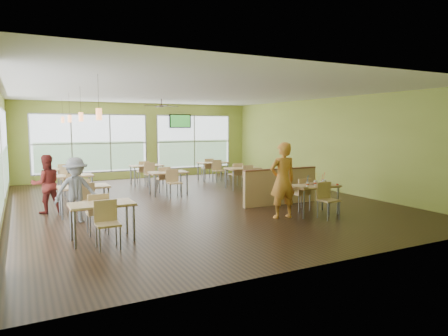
{
  "coord_description": "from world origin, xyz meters",
  "views": [
    {
      "loc": [
        -4.54,
        -10.83,
        2.23
      ],
      "look_at": [
        0.58,
        -0.78,
        1.04
      ],
      "focal_mm": 32.0,
      "sensor_mm": 36.0,
      "label": 1
    }
  ],
  "objects": [
    {
      "name": "patron_maroon",
      "position": [
        -4.01,
        0.26,
        0.75
      ],
      "size": [
        0.82,
        0.69,
        1.5
      ],
      "primitive_type": "imported",
      "rotation": [
        0.0,
        0.0,
        3.32
      ],
      "color": "maroon",
      "rests_on": "floor"
    },
    {
      "name": "ceiling_fan",
      "position": [
        -0.0,
        3.0,
        2.95
      ],
      "size": [
        1.25,
        1.25,
        0.29
      ],
      "color": "#2D2119",
      "rests_on": "ceiling"
    },
    {
      "name": "cup_yellow",
      "position": [
        1.96,
        -3.11,
        0.82
      ],
      "size": [
        0.1,
        0.1,
        0.35
      ],
      "color": "white",
      "rests_on": "main_table"
    },
    {
      "name": "main_table",
      "position": [
        2.0,
        -3.0,
        0.63
      ],
      "size": [
        1.22,
        1.52,
        0.87
      ],
      "color": "tan",
      "rests_on": "floor"
    },
    {
      "name": "cup_red_far",
      "position": [
        2.26,
        -3.06,
        0.82
      ],
      "size": [
        0.1,
        0.1,
        0.35
      ],
      "color": "white",
      "rests_on": "main_table"
    },
    {
      "name": "pendant_lights",
      "position": [
        -3.2,
        0.68,
        2.45
      ],
      "size": [
        0.11,
        7.31,
        0.86
      ],
      "color": "#2D2119",
      "rests_on": "ceiling"
    },
    {
      "name": "wrapper_right",
      "position": [
        2.28,
        -3.2,
        0.77
      ],
      "size": [
        0.17,
        0.16,
        0.04
      ],
      "primitive_type": "ellipsoid",
      "rotation": [
        0.0,
        0.0,
        0.24
      ],
      "color": "#9F7D4D",
      "rests_on": "main_table"
    },
    {
      "name": "cup_red_near",
      "position": [
        2.07,
        -3.21,
        0.81
      ],
      "size": [
        0.09,
        0.09,
        0.31
      ],
      "color": "white",
      "rests_on": "main_table"
    },
    {
      "name": "window_bays",
      "position": [
        -2.65,
        3.08,
        1.48
      ],
      "size": [
        9.24,
        10.24,
        2.38
      ],
      "color": "white",
      "rests_on": "room"
    },
    {
      "name": "half_wall_divider",
      "position": [
        2.0,
        -1.55,
        0.52
      ],
      "size": [
        2.4,
        0.14,
        1.04
      ],
      "color": "tan",
      "rests_on": "floor"
    },
    {
      "name": "dining_tables",
      "position": [
        -1.05,
        1.71,
        0.63
      ],
      "size": [
        6.92,
        8.72,
        0.87
      ],
      "color": "tan",
      "rests_on": "floor"
    },
    {
      "name": "food_basket",
      "position": [
        2.41,
        -2.97,
        0.78
      ],
      "size": [
        0.27,
        0.27,
        0.06
      ],
      "color": "black",
      "rests_on": "main_table"
    },
    {
      "name": "wrapper_left",
      "position": [
        1.48,
        -3.3,
        0.77
      ],
      "size": [
        0.17,
        0.16,
        0.04
      ],
      "primitive_type": "ellipsoid",
      "rotation": [
        0.0,
        0.0,
        -0.17
      ],
      "color": "#9F7D4D",
      "rests_on": "main_table"
    },
    {
      "name": "wrapper_mid",
      "position": [
        2.07,
        -2.9,
        0.78
      ],
      "size": [
        0.25,
        0.24,
        0.05
      ],
      "primitive_type": "ellipsoid",
      "rotation": [
        0.0,
        0.0,
        0.21
      ],
      "color": "#9F7D4D",
      "rests_on": "main_table"
    },
    {
      "name": "man_plaid",
      "position": [
        1.06,
        -2.97,
        0.92
      ],
      "size": [
        0.72,
        0.51,
        1.85
      ],
      "primitive_type": "imported",
      "rotation": [
        0.0,
        0.0,
        3.04
      ],
      "color": "#CE6016",
      "rests_on": "floor"
    },
    {
      "name": "cup_blue",
      "position": [
        1.68,
        -3.14,
        0.81
      ],
      "size": [
        0.08,
        0.08,
        0.3
      ],
      "color": "white",
      "rests_on": "main_table"
    },
    {
      "name": "tv_backwall",
      "position": [
        1.8,
        5.9,
        2.45
      ],
      "size": [
        1.0,
        0.07,
        0.6
      ],
      "color": "black",
      "rests_on": "wall_back"
    },
    {
      "name": "patron_grey",
      "position": [
        -3.46,
        -1.18,
        0.76
      ],
      "size": [
        1.06,
        0.72,
        1.52
      ],
      "primitive_type": "imported",
      "rotation": [
        0.0,
        0.0,
        0.17
      ],
      "color": "slate",
      "rests_on": "floor"
    },
    {
      "name": "ketchup_cup",
      "position": [
        2.55,
        -3.24,
        0.76
      ],
      "size": [
        0.06,
        0.06,
        0.03
      ],
      "primitive_type": "cylinder",
      "color": "#AB0B00",
      "rests_on": "main_table"
    },
    {
      "name": "room",
      "position": [
        0.0,
        0.0,
        1.6
      ],
      "size": [
        12.0,
        12.04,
        3.2
      ],
      "color": "black",
      "rests_on": "ground"
    }
  ]
}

